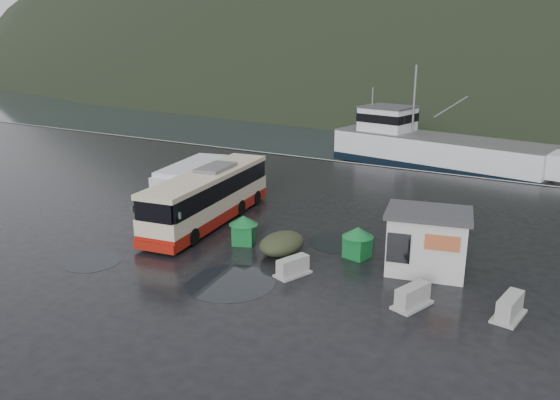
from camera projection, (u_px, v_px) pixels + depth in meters
The scene contains 14 objects.
ground at pixel (255, 241), 28.38m from camera, with size 160.00×160.00×0.00m, color black.
harbor_water at pixel (526, 88), 119.62m from camera, with size 300.00×180.00×0.02m, color black.
quay_edge at pixel (386, 167), 44.97m from camera, with size 160.00×0.60×1.50m, color #999993.
coach_bus at pixel (210, 222), 31.47m from camera, with size 2.82×11.11×3.14m, color beige, non-canonical shape.
white_van at pixel (195, 206), 34.35m from camera, with size 2.30×6.71×2.81m, color silver, non-canonical shape.
waste_bin_left at pixel (244, 243), 28.09m from camera, with size 1.08×1.08×1.51m, color #12652A, non-canonical shape.
waste_bin_right at pixel (357, 257), 26.35m from camera, with size 1.09×1.09×1.52m, color #12652A, non-canonical shape.
dome_tent at pixel (282, 254), 26.76m from camera, with size 1.91×2.68×1.05m, color #2E341F, non-canonical shape.
ticket_kiosk at pixel (424, 271), 24.74m from camera, with size 3.68×2.79×2.87m, color beige, non-canonical shape.
jersey_barrier_a at pixel (293, 275), 24.33m from camera, with size 0.83×1.66×0.83m, color #999993, non-canonical shape.
jersey_barrier_b at pixel (412, 306), 21.48m from camera, with size 0.87×1.75×0.87m, color #999993, non-canonical shape.
jersey_barrier_c at pixel (508, 317), 20.61m from camera, with size 0.89×1.78×0.89m, color #999993, non-canonical shape.
fishing_trawler at pixel (437, 155), 49.67m from camera, with size 22.88×5.04×9.15m, color silver, non-canonical shape.
puddles at pixel (238, 246), 27.69m from camera, with size 12.23×13.13×0.01m.
Camera 1 is at (14.51, -22.35, 10.08)m, focal length 35.00 mm.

